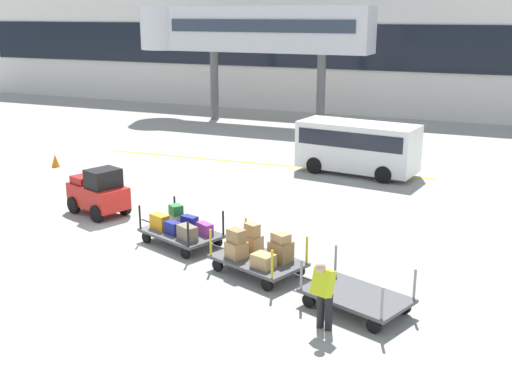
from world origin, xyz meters
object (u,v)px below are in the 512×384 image
Objects in this scene: baggage_cart_tail at (356,296)px; baggage_cart_lead at (181,229)px; baggage_handler at (323,292)px; shuttle_van at (358,144)px; baggage_cart_middle at (258,253)px; safety_cone_near at (55,161)px; baggage_tug at (99,192)px.

baggage_cart_lead is at bearing 160.29° from baggage_cart_tail.
shuttle_van reaches higher than baggage_handler.
shuttle_van is at bearing 92.03° from baggage_cart_middle.
baggage_cart_tail is 5.58× the size of safety_cone_near.
baggage_cart_middle reaches higher than baggage_cart_tail.
baggage_tug reaches higher than safety_cone_near.
baggage_cart_lead is 6.15m from baggage_handler.
baggage_handler is at bearing -42.23° from baggage_cart_middle.
baggage_tug reaches higher than baggage_cart_lead.
baggage_tug reaches higher than baggage_handler.
shuttle_van reaches higher than baggage_cart_lead.
baggage_cart_tail is 1.33m from baggage_handler.
baggage_cart_middle is 14.41m from safety_cone_near.
baggage_handler is 2.84× the size of safety_cone_near.
baggage_cart_lead is at bearing 148.80° from baggage_handler.
baggage_handler is (5.25, -3.18, 0.38)m from baggage_cart_lead.
baggage_handler is at bearing -78.08° from shuttle_van.
baggage_cart_middle is 11.16m from shuttle_van.
shuttle_van is (-2.81, 13.33, 0.37)m from baggage_handler.
baggage_cart_middle is 1.96× the size of baggage_handler.
baggage_cart_middle is 3.01m from baggage_cart_tail.
shuttle_van is (-0.40, 11.13, 0.67)m from baggage_cart_middle.
baggage_cart_tail is 0.61× the size of shuttle_van.
safety_cone_near is (-12.56, 7.05, -0.29)m from baggage_cart_middle.
baggage_cart_lead is at bearing -103.53° from shuttle_van.
baggage_handler is at bearing -109.10° from baggage_cart_tail.
baggage_tug is at bearing 160.35° from baggage_cart_middle.
baggage_tug is at bearing 160.02° from baggage_cart_lead.
baggage_cart_lead is 10.46m from shuttle_van.
shuttle_van is at bearing 54.00° from baggage_tug.
baggage_handler is at bearing -31.20° from baggage_cart_lead.
baggage_cart_lead is (3.90, -1.42, -0.26)m from baggage_tug.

